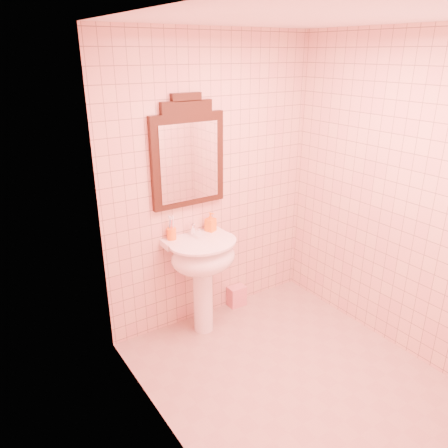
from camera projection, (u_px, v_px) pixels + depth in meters
floor at (289, 375)px, 3.36m from camera, size 2.20×2.20×0.00m
back_wall at (212, 185)px, 3.75m from camera, size 2.00×0.02×2.50m
pedestal_sink at (203, 263)px, 3.67m from camera, size 0.58×0.58×0.86m
faucet at (194, 229)px, 3.68m from camera, size 0.04×0.16×0.11m
mirror at (188, 156)px, 3.50m from camera, size 0.65×0.06×0.90m
toothbrush_cup at (172, 234)px, 3.61m from camera, size 0.08×0.08×0.18m
soap_dispenser at (211, 222)px, 3.77m from camera, size 0.10×0.10×0.17m
towel at (237, 296)px, 4.25m from camera, size 0.17×0.11×0.20m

